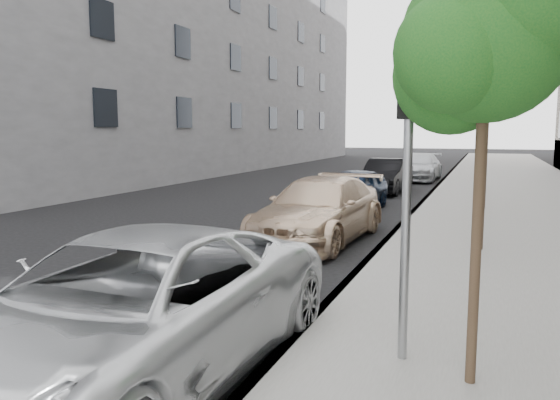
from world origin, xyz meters
The scene contains 11 objects.
sidewalk centered at (4.30, 24.00, 0.07)m, with size 6.40×72.00×0.14m, color gray.
curb centered at (1.18, 24.00, 0.07)m, with size 0.15×72.00×0.14m, color #9E9B93.
tree_near centered at (3.23, 1.50, 3.44)m, with size 1.84×1.64×4.21m.
tree_mid centered at (3.23, 8.00, 3.88)m, with size 1.62×1.42×4.54m.
tree_far centered at (3.23, 14.50, 4.57)m, with size 1.61×1.41×5.24m.
signal_pole centered at (2.49, 1.85, 2.09)m, with size 0.25×0.20×3.12m.
minivan centered at (-0.10, 0.57, 0.77)m, with size 2.56×5.55×1.54m, color silver.
suv centered at (-0.41, 8.30, 0.75)m, with size 2.09×5.14×1.49m, color beige.
sedan_blue centered at (-0.86, 13.50, 0.69)m, with size 1.63×4.06×1.38m, color #0E1B31.
sedan_black centered at (-0.73, 19.11, 0.71)m, with size 1.51×4.33×1.43m, color black.
sedan_rear centered at (-0.10, 25.44, 0.71)m, with size 1.98×4.87×1.41m, color #B3B7BC.
Camera 1 is at (3.27, -3.95, 2.60)m, focal length 35.00 mm.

